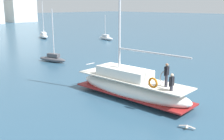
# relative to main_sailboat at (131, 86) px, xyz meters

# --- Properties ---
(ground_plane) EXTENTS (400.00, 400.00, 0.00)m
(ground_plane) POSITION_rel_main_sailboat_xyz_m (1.68, -0.14, -0.90)
(ground_plane) COLOR #2D516B
(main_sailboat) EXTENTS (2.68, 9.66, 11.67)m
(main_sailboat) POSITION_rel_main_sailboat_xyz_m (0.00, 0.00, 0.00)
(main_sailboat) COLOR white
(main_sailboat) RESTS_ON ground
(moored_catamaran) EXTENTS (3.03, 5.36, 7.46)m
(moored_catamaran) POSITION_rel_main_sailboat_xyz_m (15.68, 37.03, -0.34)
(moored_catamaran) COLOR silver
(moored_catamaran) RESTS_ON ground
(moored_cutter_left) EXTENTS (1.37, 4.08, 4.79)m
(moored_cutter_left) POSITION_rel_main_sailboat_xyz_m (22.67, 25.68, -0.46)
(moored_cutter_left) COLOR silver
(moored_cutter_left) RESTS_ON ground
(moored_cutter_right) EXTENTS (1.94, 4.02, 6.28)m
(moored_cutter_right) POSITION_rel_main_sailboat_xyz_m (3.31, 15.17, -0.43)
(moored_cutter_right) COLOR #4C4C51
(moored_cutter_right) RESTS_ON ground
(seagull) EXTENTS (0.48, 0.91, 0.16)m
(seagull) POSITION_rel_main_sailboat_xyz_m (-1.78, -5.62, -0.75)
(seagull) COLOR silver
(seagull) RESTS_ON ground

